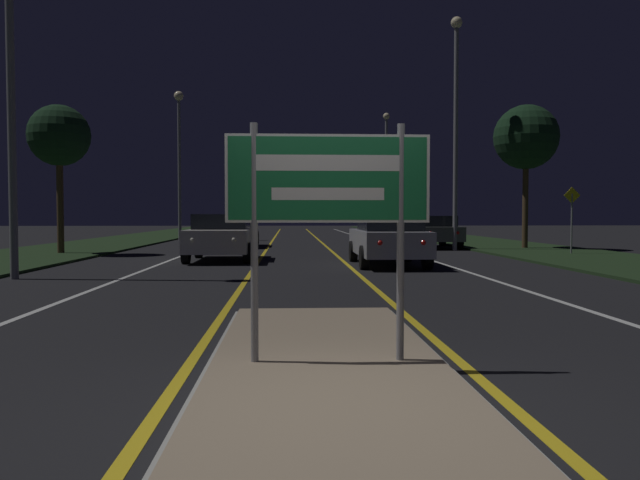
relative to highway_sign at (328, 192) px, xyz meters
The scene contains 22 objects.
ground_plane 2.15m from the highway_sign, 90.00° to the right, with size 160.00×160.00×0.00m, color black.
median_island 1.63m from the highway_sign, 90.00° to the left, with size 2.29×6.70×0.10m.
verge_left 21.00m from the highway_sign, 116.99° to the left, with size 5.00×100.00×0.08m.
verge_right 21.00m from the highway_sign, 63.01° to the left, with size 5.00×100.00×0.08m.
centre_line_yellow_left 23.75m from the highway_sign, 93.23° to the left, with size 0.12×70.00×0.01m.
centre_line_yellow_right 23.75m from the highway_sign, 86.77° to the left, with size 0.12×70.00×0.01m.
lane_line_white_left 24.08m from the highway_sign, 100.07° to the left, with size 0.12×70.00×0.01m.
lane_line_white_right 24.08m from the highway_sign, 79.93° to the left, with size 0.12×70.00×0.01m.
edge_line_white_left 24.78m from the highway_sign, 106.93° to the left, with size 0.10×70.00×0.01m.
edge_line_white_right 24.78m from the highway_sign, 73.07° to the left, with size 0.10×70.00×0.01m.
highway_sign is the anchor object (origin of this frame).
streetlight_left_near 11.78m from the highway_sign, 127.27° to the left, with size 0.58×0.58×9.00m.
streetlight_left_far 31.47m from the highway_sign, 102.36° to the left, with size 0.54×0.54×8.53m.
streetlight_right_near 20.82m from the highway_sign, 71.76° to the left, with size 0.47×0.47×9.45m.
streetlight_right_far 38.42m from the highway_sign, 80.37° to the left, with size 0.47×0.47×8.57m.
car_receding_0 12.43m from the highway_sign, 78.43° to the left, with size 1.93×4.64×1.47m.
car_receding_1 22.44m from the highway_sign, 74.66° to the left, with size 1.97×4.79×1.42m.
car_approaching_0 14.58m from the highway_sign, 100.07° to the left, with size 2.04×4.30×1.49m.
car_approaching_1 23.19m from the highway_sign, 96.88° to the left, with size 1.86×4.35×1.43m.
warning_sign 18.89m from the highway_sign, 58.85° to the left, with size 0.60×0.06×2.38m.
roadside_palm_left 19.61m from the highway_sign, 116.61° to the left, with size 2.21×2.21×5.37m.
roadside_palm_right 22.38m from the highway_sign, 64.50° to the left, with size 2.69×2.69×5.98m.
Camera 1 is at (-0.35, -4.41, 1.46)m, focal length 35.00 mm.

